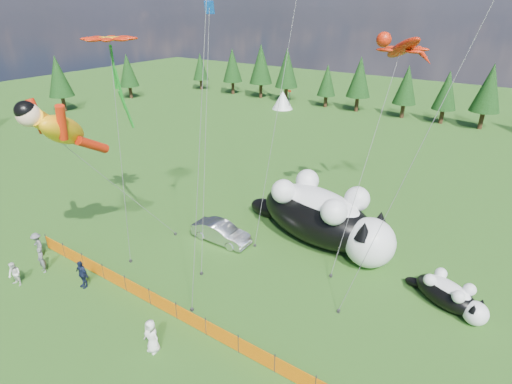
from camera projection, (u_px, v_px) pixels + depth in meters
ground at (201, 282)px, 23.71m from camera, size 160.00×160.00×0.00m
safety_fence at (163, 304)px, 21.25m from camera, size 22.06×0.06×1.10m
tree_line at (412, 91)px, 55.73m from camera, size 90.00×4.00×8.00m
festival_tents at (492, 130)px, 47.54m from camera, size 50.00×3.20×2.80m
cat_large at (323, 216)px, 26.88m from camera, size 11.79×5.85×4.29m
cat_small at (450, 295)px, 21.44m from camera, size 4.56×2.88×1.72m
car at (221, 232)px, 27.51m from camera, size 4.29×1.58×1.41m
spectator_a at (41, 260)px, 24.33m from camera, size 0.66×0.49×1.68m
spectator_b at (15, 274)px, 23.13m from camera, size 0.81×0.56×1.55m
spectator_c at (82, 274)px, 22.98m from camera, size 1.04×0.54×1.77m
spectator_d at (38, 245)px, 25.84m from camera, size 1.17×0.74×1.70m
spectator_e at (152, 336)px, 18.66m from camera, size 0.89×0.58×1.81m
superhero_kite at (63, 130)px, 21.40m from camera, size 6.28×8.95×11.89m
gecko_kite at (403, 48)px, 24.49m from camera, size 5.85×10.91×14.63m
flower_kite at (110, 42)px, 21.96m from camera, size 3.10×3.43×13.47m
diamond_kite_a at (209, 23)px, 22.67m from camera, size 2.79×4.92×15.80m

